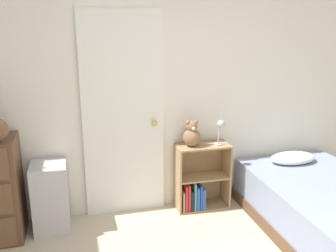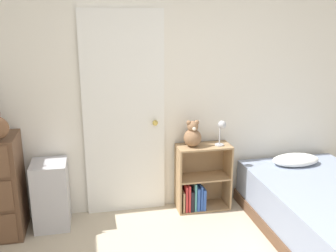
{
  "view_description": "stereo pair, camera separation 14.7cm",
  "coord_description": "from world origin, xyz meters",
  "px_view_note": "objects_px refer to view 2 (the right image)",
  "views": [
    {
      "loc": [
        -0.77,
        -1.55,
        1.95
      ],
      "look_at": [
        0.09,
        1.81,
        0.96
      ],
      "focal_mm": 40.0,
      "sensor_mm": 36.0,
      "label": 1
    },
    {
      "loc": [
        -0.63,
        -1.58,
        1.95
      ],
      "look_at": [
        0.09,
        1.81,
        0.96
      ],
      "focal_mm": 40.0,
      "sensor_mm": 36.0,
      "label": 2
    }
  ],
  "objects_px": {
    "storage_bin": "(51,195)",
    "teddy_bear": "(193,135)",
    "desk_lamp": "(222,128)",
    "bed": "(331,214)",
    "bookshelf": "(199,183)"
  },
  "relations": [
    {
      "from": "bookshelf",
      "to": "teddy_bear",
      "type": "relative_size",
      "value": 2.55
    },
    {
      "from": "desk_lamp",
      "to": "bed",
      "type": "bearing_deg",
      "value": -43.22
    },
    {
      "from": "storage_bin",
      "to": "teddy_bear",
      "type": "xyz_separation_m",
      "value": [
        1.42,
        0.05,
        0.49
      ]
    },
    {
      "from": "storage_bin",
      "to": "teddy_bear",
      "type": "relative_size",
      "value": 2.38
    },
    {
      "from": "bed",
      "to": "storage_bin",
      "type": "bearing_deg",
      "value": 163.39
    },
    {
      "from": "storage_bin",
      "to": "desk_lamp",
      "type": "bearing_deg",
      "value": 0.32
    },
    {
      "from": "bookshelf",
      "to": "teddy_bear",
      "type": "xyz_separation_m",
      "value": [
        -0.08,
        -0.0,
        0.54
      ]
    },
    {
      "from": "bookshelf",
      "to": "teddy_bear",
      "type": "distance_m",
      "value": 0.54
    },
    {
      "from": "storage_bin",
      "to": "bed",
      "type": "height_order",
      "value": "storage_bin"
    },
    {
      "from": "desk_lamp",
      "to": "bed",
      "type": "xyz_separation_m",
      "value": [
        0.81,
        -0.76,
        -0.65
      ]
    },
    {
      "from": "bookshelf",
      "to": "desk_lamp",
      "type": "xyz_separation_m",
      "value": [
        0.21,
        -0.04,
        0.61
      ]
    },
    {
      "from": "storage_bin",
      "to": "desk_lamp",
      "type": "relative_size",
      "value": 2.48
    },
    {
      "from": "teddy_bear",
      "to": "bed",
      "type": "height_order",
      "value": "teddy_bear"
    },
    {
      "from": "teddy_bear",
      "to": "bed",
      "type": "bearing_deg",
      "value": -35.85
    },
    {
      "from": "storage_bin",
      "to": "bookshelf",
      "type": "height_order",
      "value": "bookshelf"
    }
  ]
}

